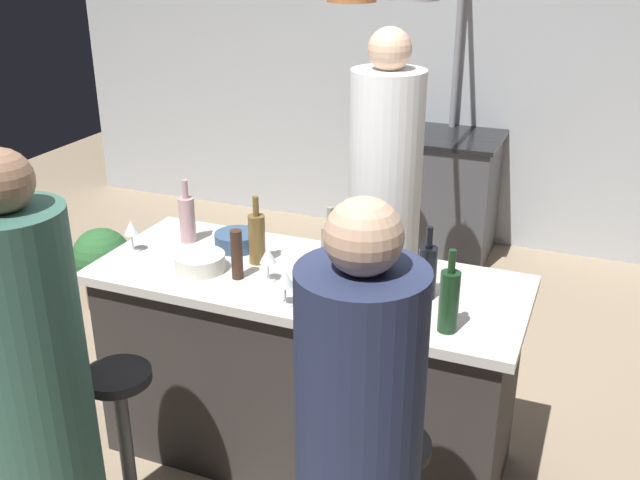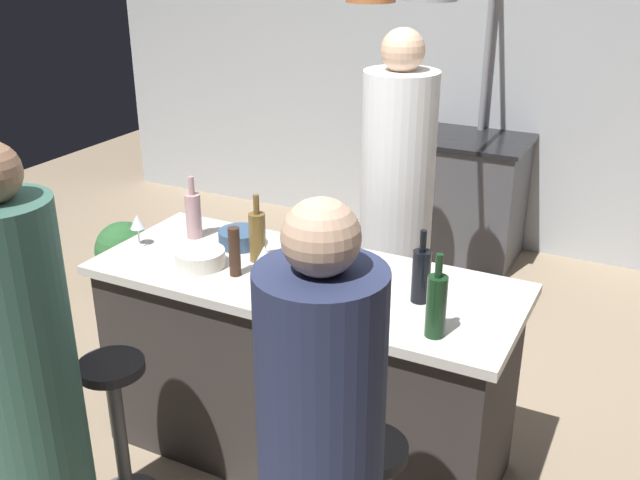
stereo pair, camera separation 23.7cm
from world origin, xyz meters
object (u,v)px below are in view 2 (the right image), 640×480
at_px(chef, 396,216).
at_px(wine_bottle_amber, 257,236).
at_px(pepper_mill, 235,252).
at_px(stove_range, 466,198).
at_px(wine_glass_near_left_guest, 277,278).
at_px(potted_plant, 124,256).
at_px(wine_bottle_rose, 193,214).
at_px(wine_glass_by_chef, 265,255).
at_px(guest_left, 29,391).
at_px(wine_glass_near_right_guest, 137,223).
at_px(bar_stool_left, 119,427).
at_px(wine_bottle_red, 436,305).
at_px(wine_bottle_dark, 421,275).
at_px(mixing_bowl_blue, 241,238).
at_px(wine_bottle_white, 327,249).
at_px(mixing_bowl_ceramic, 200,258).

relative_size(chef, wine_bottle_amber, 5.98).
bearing_deg(wine_bottle_amber, pepper_mill, -92.33).
bearing_deg(stove_range, wine_glass_near_left_guest, -89.44).
bearing_deg(pepper_mill, potted_plant, 147.26).
height_order(chef, wine_bottle_rose, chef).
xyz_separation_m(chef, wine_glass_by_chef, (-0.15, -1.07, 0.18)).
relative_size(guest_left, wine_glass_near_right_guest, 11.25).
xyz_separation_m(potted_plant, wine_bottle_amber, (1.50, -0.79, 0.72)).
height_order(chef, bar_stool_left, chef).
height_order(guest_left, wine_bottle_amber, guest_left).
bearing_deg(bar_stool_left, chef, 71.08).
distance_m(chef, pepper_mill, 1.15).
bearing_deg(wine_glass_near_right_guest, wine_bottle_red, -6.47).
xyz_separation_m(wine_bottle_dark, wine_bottle_amber, (-0.75, 0.04, 0.00)).
bearing_deg(wine_glass_by_chef, chef, 81.81).
height_order(wine_bottle_amber, mixing_bowl_blue, wine_bottle_amber).
height_order(chef, wine_glass_near_right_guest, chef).
relative_size(wine_bottle_red, wine_bottle_dark, 1.07).
distance_m(stove_range, potted_plant, 2.38).
bearing_deg(bar_stool_left, mixing_bowl_blue, 81.24).
height_order(wine_bottle_red, wine_glass_by_chef, wine_bottle_red).
bearing_deg(wine_bottle_rose, chef, 51.45).
distance_m(pepper_mill, mixing_bowl_blue, 0.32).
height_order(wine_bottle_amber, wine_glass_near_right_guest, wine_bottle_amber).
height_order(pepper_mill, wine_bottle_white, wine_bottle_white).
xyz_separation_m(chef, bar_stool_left, (-0.55, -1.59, -0.45)).
bearing_deg(wine_glass_near_left_guest, potted_plant, 148.22).
relative_size(wine_bottle_dark, wine_bottle_amber, 0.98).
bearing_deg(wine_bottle_amber, wine_glass_near_right_guest, -170.03).
bearing_deg(pepper_mill, wine_glass_near_right_guest, 173.01).
height_order(potted_plant, wine_bottle_red, wine_bottle_red).
xyz_separation_m(stove_range, wine_glass_by_chef, (-0.12, -2.55, 0.56)).
bearing_deg(guest_left, wine_bottle_amber, 73.34).
height_order(pepper_mill, wine_glass_near_left_guest, pepper_mill).
bearing_deg(potted_plant, wine_bottle_rose, -32.48).
xyz_separation_m(wine_bottle_amber, wine_bottle_rose, (-0.40, 0.09, -0.00)).
xyz_separation_m(stove_range, mixing_bowl_ceramic, (-0.43, -2.57, 0.49)).
bearing_deg(wine_glass_near_left_guest, wine_bottle_red, 3.86).
xyz_separation_m(potted_plant, wine_glass_near_left_guest, (1.77, -1.10, 0.71)).
bearing_deg(mixing_bowl_ceramic, wine_bottle_amber, 40.06).
bearing_deg(mixing_bowl_blue, wine_bottle_white, -10.59).
bearing_deg(chef, bar_stool_left, -108.92).
xyz_separation_m(stove_range, wine_bottle_white, (0.08, -2.40, 0.56)).
xyz_separation_m(wine_glass_by_chef, mixing_bowl_blue, (-0.27, 0.24, -0.07)).
xyz_separation_m(stove_range, mixing_bowl_blue, (-0.40, -2.31, 0.49)).
xyz_separation_m(wine_bottle_dark, mixing_bowl_blue, (-0.90, 0.15, -0.08)).
xyz_separation_m(bar_stool_left, wine_bottle_white, (0.60, 0.67, 0.64)).
bearing_deg(potted_plant, wine_bottle_red, -23.88).
xyz_separation_m(pepper_mill, wine_bottle_amber, (0.01, 0.17, 0.01)).
height_order(bar_stool_left, mixing_bowl_ceramic, mixing_bowl_ceramic).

